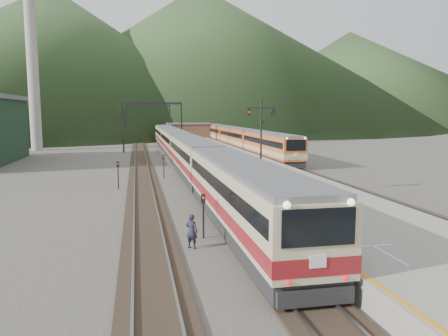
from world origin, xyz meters
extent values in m
plane|color=#47423D|center=(0.00, 0.00, 0.00)|extent=(400.00, 400.00, 0.00)
cube|color=black|center=(0.00, 40.00, 0.06)|extent=(2.60, 200.00, 0.12)
cube|color=slate|center=(-0.72, 40.00, 0.16)|extent=(0.10, 200.00, 0.14)
cube|color=slate|center=(0.72, 40.00, 0.16)|extent=(0.10, 200.00, 0.14)
cube|color=black|center=(-5.00, 40.00, 0.06)|extent=(2.60, 200.00, 0.12)
cube|color=slate|center=(-5.72, 40.00, 0.16)|extent=(0.10, 200.00, 0.14)
cube|color=slate|center=(-4.28, 40.00, 0.16)|extent=(0.10, 200.00, 0.14)
cube|color=black|center=(11.50, 40.00, 0.06)|extent=(2.60, 200.00, 0.12)
cube|color=slate|center=(10.78, 40.00, 0.16)|extent=(0.10, 200.00, 0.14)
cube|color=slate|center=(12.22, 40.00, 0.16)|extent=(0.10, 200.00, 0.14)
cube|color=gray|center=(5.60, 38.00, 0.50)|extent=(8.00, 100.00, 1.00)
cube|color=black|center=(-7.50, 55.00, 4.00)|extent=(0.25, 0.25, 8.00)
cube|color=black|center=(1.80, 55.00, 4.00)|extent=(0.25, 0.25, 8.00)
cube|color=black|center=(-2.85, 55.00, 7.80)|extent=(9.30, 0.22, 0.35)
cube|color=black|center=(-7.50, 80.00, 4.00)|extent=(0.25, 0.25, 8.00)
cube|color=black|center=(1.80, 80.00, 4.00)|extent=(0.25, 0.25, 8.00)
cube|color=black|center=(-2.85, 80.00, 7.80)|extent=(9.30, 0.22, 0.35)
cylinder|color=#9E998E|center=(-22.00, 62.00, 15.00)|extent=(1.80, 1.80, 30.00)
cube|color=brown|center=(5.60, 78.00, 2.40)|extent=(9.00, 4.00, 2.80)
cube|color=slate|center=(5.60, 78.00, 3.95)|extent=(9.40, 4.40, 0.30)
cone|color=#2B441D|center=(-40.00, 190.00, 30.00)|extent=(180.00, 180.00, 60.00)
cone|color=#2B441D|center=(30.00, 230.00, 37.50)|extent=(220.00, 220.00, 75.00)
cone|color=#2B441D|center=(110.00, 210.00, 25.00)|extent=(160.00, 160.00, 50.00)
cube|color=tan|center=(0.00, 5.85, 2.03)|extent=(2.95, 19.83, 3.60)
cube|color=tan|center=(0.00, 26.18, 2.03)|extent=(2.95, 19.83, 3.60)
cube|color=tan|center=(0.00, 46.52, 2.03)|extent=(2.95, 19.83, 3.60)
cube|color=tan|center=(0.00, 66.85, 2.03)|extent=(2.95, 19.83, 3.60)
cube|color=#CC612A|center=(11.50, 37.52, 1.89)|extent=(2.72, 18.26, 3.31)
cube|color=#CC612A|center=(11.50, 56.28, 1.89)|extent=(2.72, 18.26, 3.31)
cube|color=#CC612A|center=(11.50, 75.04, 1.89)|extent=(2.72, 18.26, 3.31)
cylinder|color=black|center=(3.56, 14.63, 4.14)|extent=(0.14, 0.14, 6.27)
cube|color=black|center=(3.56, 14.63, 6.67)|extent=(2.20, 0.23, 0.07)
cube|color=black|center=(2.66, 14.70, 6.37)|extent=(0.26, 0.20, 0.50)
cube|color=black|center=(4.45, 14.57, 6.37)|extent=(0.26, 0.20, 0.50)
cylinder|color=black|center=(-2.23, 5.00, 1.00)|extent=(0.10, 0.10, 2.00)
cube|color=black|center=(-2.23, 5.00, 2.05)|extent=(0.25, 0.20, 0.45)
cylinder|color=black|center=(-2.93, 25.88, 1.00)|extent=(0.10, 0.10, 2.00)
cube|color=black|center=(-2.93, 25.88, 2.05)|extent=(0.26, 0.22, 0.45)
cylinder|color=black|center=(-7.04, 20.81, 1.00)|extent=(0.10, 0.10, 2.00)
cube|color=black|center=(-7.04, 20.81, 2.05)|extent=(0.25, 0.20, 0.45)
imported|color=#212232|center=(-3.02, 3.45, 0.82)|extent=(0.72, 0.66, 1.65)
camera|label=1|loc=(-5.45, -16.37, 6.35)|focal=35.00mm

